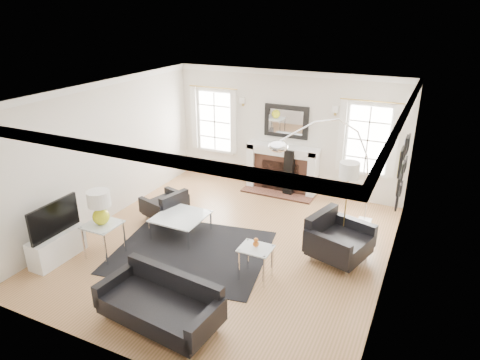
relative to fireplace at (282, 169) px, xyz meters
The scene contains 25 objects.
floor 2.84m from the fireplace, 90.00° to the right, with size 6.00×6.00×0.00m, color olive.
back_wall 0.88m from the fireplace, 90.00° to the left, with size 5.50×0.04×2.80m, color silver.
front_wall 5.85m from the fireplace, 90.00° to the right, with size 5.50×0.04×2.80m, color silver.
left_wall 4.01m from the fireplace, 134.58° to the right, with size 0.04×6.00×2.80m, color silver.
right_wall 4.01m from the fireplace, 45.42° to the right, with size 0.04×6.00×2.80m, color silver.
ceiling 3.59m from the fireplace, 90.00° to the right, with size 5.50×6.00×0.02m, color white.
crown_molding 3.55m from the fireplace, 90.00° to the right, with size 5.50×6.00×0.12m, color white.
fireplace is the anchor object (origin of this frame).
mantel_mirror 1.12m from the fireplace, 90.00° to the left, with size 1.05×0.07×0.75m.
window_left 2.07m from the fireplace, behind, with size 1.24×0.15×1.62m.
window_right 2.07m from the fireplace, ahead, with size 1.24×0.15×1.62m.
gallery_wall 3.26m from the fireplace, 28.83° to the right, with size 0.04×1.73×1.29m.
tv_unit 5.12m from the fireplace, 118.55° to the right, with size 0.35×1.00×1.09m.
area_rug 3.39m from the fireplace, 98.35° to the right, with size 2.66×2.21×0.01m, color black.
sofa 5.05m from the fireplace, 88.66° to the right, with size 1.80×0.96×0.56m.
armchair_left 2.91m from the fireplace, 123.84° to the right, with size 0.88×0.94×0.53m.
armchair_right 3.08m from the fireplace, 51.98° to the right, with size 1.13×1.20×0.67m.
coffee_table 3.01m from the fireplace, 109.17° to the right, with size 0.92×0.92×0.41m.
side_table_left 4.42m from the fireplace, 113.99° to the right, with size 0.56×0.56×0.62m.
nesting_table 3.64m from the fireplace, 76.23° to the right, with size 0.51×0.43×0.56m.
gourd_lamp 4.44m from the fireplace, 113.99° to the right, with size 0.38×0.38×0.61m.
orange_vase 3.65m from the fireplace, 76.23° to the right, with size 0.10×0.10×0.16m.
arc_floor_lamp 2.41m from the fireplace, 50.65° to the right, with size 1.68×1.56×2.38m.
stick_floor_lamp 2.94m from the fireplace, 46.69° to the right, with size 0.34×0.34×1.67m.
speaker_tower 0.28m from the fireplace, 30.46° to the right, with size 0.22×0.22×1.09m, color black.
Camera 1 is at (3.14, -6.12, 4.09)m, focal length 32.00 mm.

